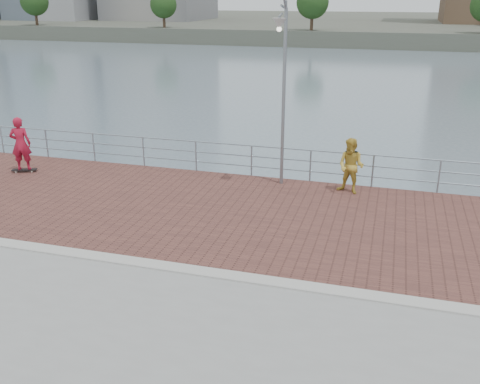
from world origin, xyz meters
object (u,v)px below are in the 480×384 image
(street_lamp, at_px, (282,64))
(skateboarder, at_px, (21,144))
(guardrail, at_px, (281,160))
(bystander, at_px, (351,166))

(street_lamp, relative_size, skateboarder, 2.96)
(guardrail, distance_m, street_lamp, 3.44)
(skateboarder, bearing_deg, bystander, 163.74)
(street_lamp, relative_size, bystander, 3.18)
(street_lamp, height_order, bystander, street_lamp)
(street_lamp, xyz_separation_m, bystander, (2.28, 0.13, -3.10))
(bystander, bearing_deg, street_lamp, -157.17)
(guardrail, height_order, street_lamp, street_lamp)
(street_lamp, xyz_separation_m, skateboarder, (-9.08, -0.95, -2.95))
(street_lamp, bearing_deg, bystander, 3.31)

